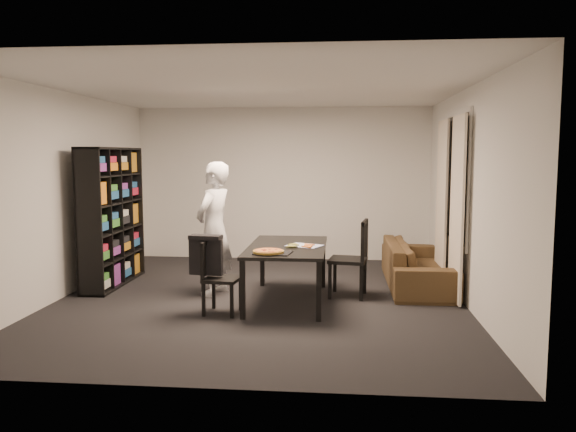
# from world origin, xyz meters

# --- Properties ---
(room) EXTENTS (5.01, 5.51, 2.61)m
(room) POSITION_xyz_m (0.00, 0.00, 1.30)
(room) COLOR black
(room) RESTS_ON ground
(window_pane) EXTENTS (0.02, 1.40, 1.60)m
(window_pane) POSITION_xyz_m (2.48, 0.60, 1.50)
(window_pane) COLOR black
(window_pane) RESTS_ON room
(window_frame) EXTENTS (0.03, 1.52, 1.72)m
(window_frame) POSITION_xyz_m (2.48, 0.60, 1.50)
(window_frame) COLOR white
(window_frame) RESTS_ON room
(curtain_left) EXTENTS (0.03, 0.70, 2.25)m
(curtain_left) POSITION_xyz_m (2.40, 0.08, 1.15)
(curtain_left) COLOR silver
(curtain_left) RESTS_ON room
(curtain_right) EXTENTS (0.03, 0.70, 2.25)m
(curtain_right) POSITION_xyz_m (2.40, 1.12, 1.15)
(curtain_right) COLOR silver
(curtain_right) RESTS_ON room
(bookshelf) EXTENTS (0.35, 1.50, 1.90)m
(bookshelf) POSITION_xyz_m (-2.16, 0.60, 0.95)
(bookshelf) COLOR black
(bookshelf) RESTS_ON room
(dining_table) EXTENTS (0.93, 1.67, 0.70)m
(dining_table) POSITION_xyz_m (0.35, -0.11, 0.64)
(dining_table) COLOR black
(dining_table) RESTS_ON room
(chair_left) EXTENTS (0.43, 0.43, 0.83)m
(chair_left) POSITION_xyz_m (-0.42, -0.68, 0.47)
(chair_left) COLOR black
(chair_left) RESTS_ON room
(chair_right) EXTENTS (0.52, 0.52, 0.99)m
(chair_right) POSITION_xyz_m (1.19, 0.20, 0.56)
(chair_right) COLOR black
(chair_right) RESTS_ON room
(draped_jacket) EXTENTS (0.39, 0.21, 0.46)m
(draped_jacket) POSITION_xyz_m (-0.53, -0.66, 0.69)
(draped_jacket) COLOR black
(draped_jacket) RESTS_ON chair_left
(person) EXTENTS (0.59, 0.73, 1.71)m
(person) POSITION_xyz_m (-0.62, 0.19, 0.86)
(person) COLOR white
(person) RESTS_ON room
(baking_tray) EXTENTS (0.44, 0.37, 0.01)m
(baking_tray) POSITION_xyz_m (0.24, -0.66, 0.70)
(baking_tray) COLOR black
(baking_tray) RESTS_ON dining_table
(pepperoni_pizza) EXTENTS (0.35, 0.35, 0.03)m
(pepperoni_pizza) POSITION_xyz_m (0.19, -0.69, 0.72)
(pepperoni_pizza) COLOR olive
(pepperoni_pizza) RESTS_ON dining_table
(kitchen_towel) EXTENTS (0.49, 0.44, 0.01)m
(kitchen_towel) POSITION_xyz_m (0.56, -0.12, 0.70)
(kitchen_towel) COLOR silver
(kitchen_towel) RESTS_ON dining_table
(pizza_slices) EXTENTS (0.46, 0.42, 0.01)m
(pizza_slices) POSITION_xyz_m (0.51, -0.18, 0.71)
(pizza_slices) COLOR #C6833E
(pizza_slices) RESTS_ON dining_table
(sofa) EXTENTS (0.81, 2.07, 0.61)m
(sofa) POSITION_xyz_m (2.05, 0.87, 0.30)
(sofa) COLOR #3B2B17
(sofa) RESTS_ON room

